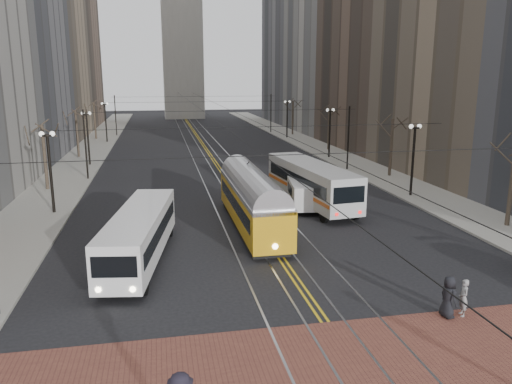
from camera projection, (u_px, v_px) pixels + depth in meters
name	position (u px, v px, depth m)	size (l,w,h in m)	color
ground	(318.00, 311.00, 20.76)	(260.00, 260.00, 0.00)	black
sidewalk_left	(86.00, 156.00, 60.96)	(5.00, 140.00, 0.15)	gray
sidewalk_right	(321.00, 149.00, 66.56)	(5.00, 140.00, 0.15)	gray
crosswalk_band	(354.00, 364.00, 16.93)	(25.00, 6.00, 0.01)	brown
streetcar_rails	(209.00, 153.00, 63.78)	(4.80, 130.00, 0.02)	gray
centre_lines	(209.00, 153.00, 63.78)	(0.42, 130.00, 0.01)	gold
building_left_far	(49.00, 19.00, 93.68)	(16.00, 20.00, 40.00)	brown
building_right_mid	(398.00, 18.00, 65.65)	(16.00, 20.00, 34.00)	brown
building_right_far	(309.00, 25.00, 103.21)	(16.00, 20.00, 40.00)	slate
lamp_posts	(225.00, 149.00, 47.61)	(27.60, 57.20, 5.60)	black
street_trees	(217.00, 140.00, 53.82)	(31.68, 53.28, 5.60)	#382D23
trolley_wires	(217.00, 132.00, 53.20)	(25.96, 120.00, 6.60)	black
transit_bus	(140.00, 237.00, 26.08)	(2.24, 10.77, 2.69)	white
streetcar	(252.00, 205.00, 31.90)	(2.35, 12.67, 2.99)	gold
rear_bus	(311.00, 184.00, 37.78)	(2.61, 12.03, 3.14)	#BABABA
cargo_van	(303.00, 195.00, 36.57)	(1.78, 4.63, 2.05)	silver
sedan_grey	(302.00, 166.00, 50.35)	(1.71, 4.25, 1.45)	#45474D
pedestrian_a	(448.00, 297.00, 20.06)	(0.85, 0.55, 1.74)	black
pedestrian_b	(463.00, 298.00, 20.21)	(0.57, 0.37, 1.55)	gray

